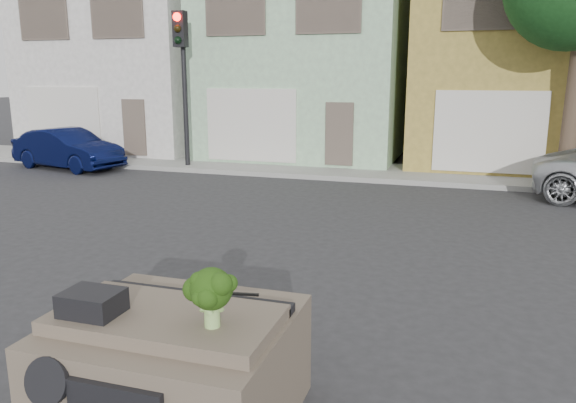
% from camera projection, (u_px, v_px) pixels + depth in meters
% --- Properties ---
extents(ground_plane, '(120.00, 120.00, 0.00)m').
position_uv_depth(ground_plane, '(282.00, 299.00, 7.94)').
color(ground_plane, '#303033').
rests_on(ground_plane, ground).
extents(sidewalk, '(40.00, 3.00, 0.15)m').
position_uv_depth(sidewalk, '(386.00, 173.00, 17.68)').
color(sidewalk, gray).
rests_on(sidewalk, ground).
extents(townhouse_white, '(7.20, 8.20, 7.55)m').
position_uv_depth(townhouse_white, '(144.00, 58.00, 23.84)').
color(townhouse_white, silver).
rests_on(townhouse_white, ground).
extents(townhouse_mint, '(7.20, 8.20, 7.55)m').
position_uv_depth(townhouse_mint, '(314.00, 57.00, 21.62)').
color(townhouse_mint, '#9CC49C').
rests_on(townhouse_mint, ground).
extents(townhouse_tan, '(7.20, 8.20, 7.55)m').
position_uv_depth(townhouse_tan, '(523.00, 55.00, 19.39)').
color(townhouse_tan, '#A48C3D').
rests_on(townhouse_tan, ground).
extents(navy_sedan, '(4.29, 2.27, 1.34)m').
position_uv_depth(navy_sedan, '(69.00, 169.00, 18.91)').
color(navy_sedan, '#070E36').
rests_on(navy_sedan, ground).
extents(traffic_signal, '(0.40, 0.40, 5.10)m').
position_uv_depth(traffic_signal, '(183.00, 92.00, 18.13)').
color(traffic_signal, black).
rests_on(traffic_signal, ground).
extents(car_dashboard, '(2.00, 1.80, 1.12)m').
position_uv_depth(car_dashboard, '(177.00, 364.00, 5.03)').
color(car_dashboard, brown).
rests_on(car_dashboard, ground).
extents(instrument_hump, '(0.48, 0.38, 0.20)m').
position_uv_depth(instrument_hump, '(92.00, 303.00, 4.73)').
color(instrument_hump, black).
rests_on(instrument_hump, car_dashboard).
extents(wiper_arm, '(0.69, 0.15, 0.02)m').
position_uv_depth(wiper_arm, '(222.00, 293.00, 5.18)').
color(wiper_arm, black).
rests_on(wiper_arm, car_dashboard).
extents(broccoli, '(0.52, 0.52, 0.51)m').
position_uv_depth(broccoli, '(212.00, 297.00, 4.46)').
color(broccoli, '#1C370C').
rests_on(broccoli, car_dashboard).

